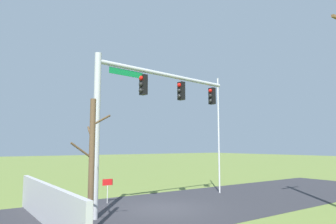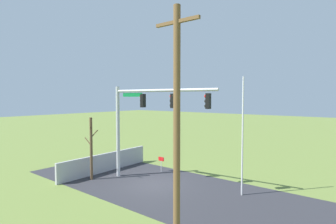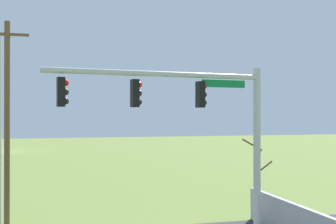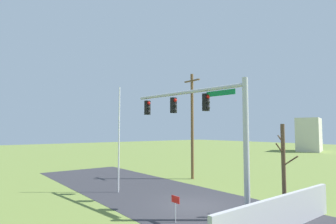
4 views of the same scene
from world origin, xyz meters
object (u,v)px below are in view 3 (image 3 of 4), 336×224
flagpole (0,164)px  bare_tree (257,178)px  signal_mast (199,118)px  utility_pole (7,120)px

flagpole → bare_tree: bearing=21.2°
signal_mast → flagpole: size_ratio=1.11×
signal_mast → utility_pole: (-7.25, 5.85, -0.11)m
signal_mast → bare_tree: signal_mast is taller
utility_pole → signal_mast: bearing=-38.9°
signal_mast → utility_pole: size_ratio=0.87×
flagpole → signal_mast: bearing=15.1°
signal_mast → bare_tree: 4.70m
utility_pole → bare_tree: utility_pole is taller
flagpole → bare_tree: flagpole is taller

